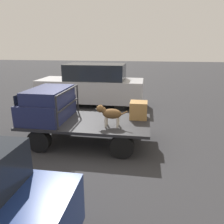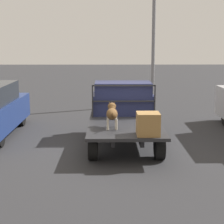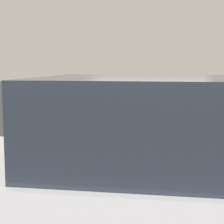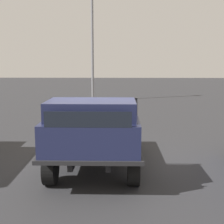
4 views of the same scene
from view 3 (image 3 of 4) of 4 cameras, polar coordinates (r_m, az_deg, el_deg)
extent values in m
plane|color=#2D2D30|center=(8.38, 5.52, -8.44)|extent=(80.00, 80.00, 0.00)
cylinder|color=black|center=(9.13, 13.64, -5.09)|extent=(0.68, 0.24, 0.68)
cylinder|color=black|center=(7.48, 14.60, -7.85)|extent=(0.68, 0.24, 0.68)
cylinder|color=black|center=(9.27, -1.71, -4.71)|extent=(0.68, 0.24, 0.68)
cylinder|color=black|center=(7.65, -4.17, -7.30)|extent=(0.68, 0.24, 0.68)
cube|color=black|center=(8.59, 5.72, -4.13)|extent=(3.64, 0.10, 0.18)
cube|color=black|center=(7.90, 5.39, -5.13)|extent=(3.64, 0.10, 0.18)
cube|color=#232326|center=(8.22, 5.57, -3.72)|extent=(3.96, 2.02, 0.08)
cube|color=#1E2347|center=(8.18, 14.65, -1.48)|extent=(1.28, 1.90, 0.62)
cube|color=#1E2347|center=(8.11, 14.08, 2.04)|extent=(1.09, 1.75, 0.38)
cube|color=#232326|center=(9.04, 9.66, 0.62)|extent=(0.04, 0.04, 0.98)
cube|color=#232326|center=(7.19, 9.72, -1.06)|extent=(0.04, 0.04, 0.98)
cube|color=#232326|center=(8.07, 9.76, 3.20)|extent=(0.04, 1.86, 0.04)
cube|color=#232326|center=(8.12, 9.69, -0.13)|extent=(0.04, 1.86, 0.04)
cylinder|color=beige|center=(8.72, 1.25, -1.83)|extent=(0.06, 0.06, 0.29)
cylinder|color=beige|center=(8.50, 1.04, -2.07)|extent=(0.06, 0.06, 0.29)
cylinder|color=beige|center=(8.77, -1.00, -1.77)|extent=(0.06, 0.06, 0.29)
cylinder|color=beige|center=(8.56, -1.27, -2.00)|extent=(0.06, 0.06, 0.29)
ellipsoid|color=brown|center=(8.60, 0.00, -0.34)|extent=(0.56, 0.30, 0.30)
sphere|color=beige|center=(8.59, 1.02, -0.71)|extent=(0.13, 0.13, 0.13)
cylinder|color=brown|center=(8.56, 1.58, 0.16)|extent=(0.21, 0.16, 0.20)
sphere|color=brown|center=(8.54, 2.30, 0.50)|extent=(0.22, 0.22, 0.22)
cone|color=beige|center=(8.53, 2.94, 0.38)|extent=(0.12, 0.12, 0.12)
cone|color=brown|center=(8.59, 2.28, 1.19)|extent=(0.06, 0.08, 0.10)
cone|color=brown|center=(8.47, 2.18, 1.10)|extent=(0.06, 0.08, 0.10)
cylinder|color=brown|center=(8.66, -2.22, -0.10)|extent=(0.24, 0.04, 0.16)
cube|color=olive|center=(7.93, -6.27, -1.81)|extent=(0.55, 0.55, 0.55)
cylinder|color=black|center=(13.32, 6.84, -1.27)|extent=(0.60, 0.20, 0.60)
cylinder|color=black|center=(11.82, 6.52, -2.35)|extent=(0.60, 0.20, 0.60)
cube|color=navy|center=(12.54, 13.11, -0.23)|extent=(4.51, 1.80, 0.83)
cube|color=#1E232B|center=(12.45, 12.17, 3.07)|extent=(2.48, 1.62, 0.60)
cube|color=#1E232B|center=(3.46, 13.54, -1.45)|extent=(2.96, 1.75, 0.79)
camera|label=1|loc=(14.60, 0.16, 10.18)|focal=35.00mm
camera|label=2|loc=(13.92, -43.38, 8.24)|focal=60.00mm
camera|label=4|loc=(10.97, 48.01, 6.23)|focal=50.00mm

